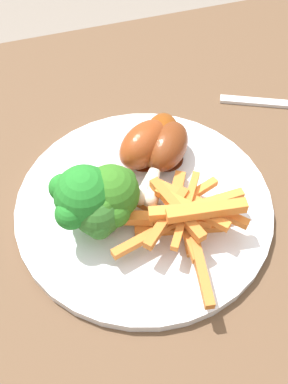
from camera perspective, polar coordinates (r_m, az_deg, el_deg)
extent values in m
cube|color=brown|center=(0.52, -6.00, -6.70)|extent=(1.08, 0.76, 0.03)
cylinder|color=#443122|center=(1.13, 15.99, 3.81)|extent=(0.06, 0.06, 0.71)
cylinder|color=silver|center=(0.52, 0.00, -1.71)|extent=(0.28, 0.28, 0.01)
cylinder|color=#8AB25C|center=(0.50, -3.79, -2.40)|extent=(0.02, 0.02, 0.02)
sphere|color=#306E1D|center=(0.47, -4.01, -0.09)|extent=(0.06, 0.06, 0.06)
sphere|color=#306E1D|center=(0.47, -6.79, -0.10)|extent=(0.03, 0.03, 0.03)
sphere|color=#306E1D|center=(0.46, -4.50, -1.54)|extent=(0.02, 0.02, 0.02)
sphere|color=#306E1D|center=(0.48, -2.44, 1.46)|extent=(0.03, 0.03, 0.03)
sphere|color=#306E1D|center=(0.45, -4.81, -1.66)|extent=(0.02, 0.02, 0.02)
sphere|color=#306E1D|center=(0.46, -3.54, -2.45)|extent=(0.03, 0.03, 0.03)
cylinder|color=#80AA49|center=(0.49, -5.47, -3.83)|extent=(0.02, 0.02, 0.02)
sphere|color=#2F6726|center=(0.47, -5.74, -1.91)|extent=(0.05, 0.05, 0.05)
sphere|color=#2F6726|center=(0.46, -5.44, -4.13)|extent=(0.03, 0.03, 0.03)
sphere|color=#2F6726|center=(0.47, -3.68, -1.43)|extent=(0.02, 0.02, 0.02)
sphere|color=#2F6726|center=(0.46, -5.18, -4.17)|extent=(0.02, 0.02, 0.02)
sphere|color=#2F6726|center=(0.48, -5.59, -0.48)|extent=(0.02, 0.02, 0.02)
cylinder|color=#74BC4C|center=(0.50, -6.71, -2.87)|extent=(0.02, 0.02, 0.03)
sphere|color=#207625|center=(0.47, -7.13, -0.38)|extent=(0.06, 0.06, 0.06)
sphere|color=#207625|center=(0.46, -8.80, -2.96)|extent=(0.03, 0.03, 0.03)
sphere|color=#207625|center=(0.47, -9.85, 0.52)|extent=(0.03, 0.03, 0.03)
sphere|color=#207625|center=(0.48, -8.29, 1.25)|extent=(0.02, 0.02, 0.02)
cube|color=orange|center=(0.50, 5.11, -4.17)|extent=(0.02, 0.07, 0.01)
cube|color=orange|center=(0.46, 7.62, -2.24)|extent=(0.08, 0.02, 0.01)
cube|color=#C96E2B|center=(0.48, 4.02, -2.05)|extent=(0.03, 0.08, 0.01)
cube|color=orange|center=(0.47, 0.38, -5.43)|extent=(0.08, 0.03, 0.01)
cube|color=orange|center=(0.52, 3.68, -0.96)|extent=(0.05, 0.07, 0.01)
cube|color=orange|center=(0.50, 4.24, -4.48)|extent=(0.09, 0.03, 0.01)
cube|color=orange|center=(0.47, 5.26, -2.38)|extent=(0.08, 0.03, 0.01)
cube|color=orange|center=(0.50, 5.08, -1.44)|extent=(0.09, 0.04, 0.01)
cube|color=orange|center=(0.49, 6.67, -1.71)|extent=(0.10, 0.01, 0.01)
cube|color=orange|center=(0.49, 1.95, -3.28)|extent=(0.10, 0.05, 0.01)
cube|color=orange|center=(0.48, 4.89, -4.05)|extent=(0.01, 0.08, 0.01)
cube|color=#C76D2B|center=(0.47, 2.78, -3.08)|extent=(0.06, 0.06, 0.01)
cube|color=#C56C2A|center=(0.46, 6.60, -7.82)|extent=(0.03, 0.11, 0.01)
cube|color=orange|center=(0.48, 5.10, -2.10)|extent=(0.06, 0.09, 0.01)
cube|color=orange|center=(0.50, 6.92, -1.41)|extent=(0.08, 0.08, 0.01)
cube|color=orange|center=(0.48, 5.83, -1.99)|extent=(0.06, 0.07, 0.01)
cube|color=orange|center=(0.50, 0.09, -1.56)|extent=(0.06, 0.07, 0.01)
cylinder|color=#63230E|center=(0.56, 0.08, 4.09)|extent=(0.04, 0.04, 0.00)
ellipsoid|color=#8E3B18|center=(0.54, 0.08, 5.78)|extent=(0.09, 0.08, 0.05)
cylinder|color=beige|center=(0.51, -4.26, 1.64)|extent=(0.04, 0.03, 0.01)
sphere|color=silver|center=(0.50, -5.87, 0.16)|extent=(0.02, 0.02, 0.02)
cylinder|color=#5C2309|center=(0.57, 1.98, 4.83)|extent=(0.04, 0.04, 0.00)
ellipsoid|color=#843B0F|center=(0.55, 2.03, 6.24)|extent=(0.08, 0.09, 0.04)
cylinder|color=beige|center=(0.51, 1.05, 0.86)|extent=(0.03, 0.04, 0.01)
sphere|color=silver|center=(0.50, 0.73, -0.84)|extent=(0.02, 0.02, 0.02)
cylinder|color=#4F1E0D|center=(0.56, 2.73, 4.08)|extent=(0.04, 0.04, 0.00)
ellipsoid|color=brown|center=(0.54, 2.82, 5.58)|extent=(0.08, 0.08, 0.05)
cylinder|color=beige|center=(0.51, 0.43, 1.02)|extent=(0.03, 0.04, 0.01)
sphere|color=silver|center=(0.50, -0.42, -0.56)|extent=(0.02, 0.02, 0.02)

